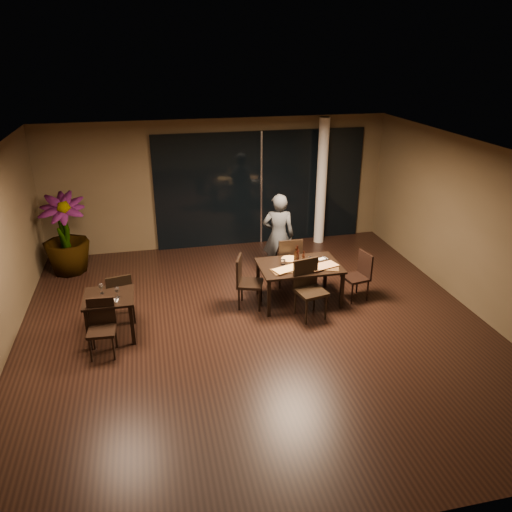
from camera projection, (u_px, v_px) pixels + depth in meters
The scene contains 32 objects.
ground at pixel (256, 328), 8.62m from camera, with size 8.00×8.00×0.00m, color black.
wall_back at pixel (218, 184), 11.66m from camera, with size 8.00×0.10×3.00m, color #4C3E28.
wall_front at pixel (357, 418), 4.39m from camera, with size 8.00×0.10×3.00m, color #4C3E28.
wall_right at pixel (479, 229), 8.84m from camera, with size 0.10×8.00×3.00m, color #4C3E28.
ceiling at pixel (256, 154), 7.42m from camera, with size 8.00×8.00×0.04m, color silver.
window_panel at pixel (261, 188), 11.83m from camera, with size 5.00×0.06×2.70m, color black.
column at pixel (322, 182), 11.78m from camera, with size 0.24×0.24×3.00m, color white.
main_table at pixel (299, 269), 9.27m from camera, with size 1.50×1.00×0.75m.
side_table at pixel (109, 303), 8.16m from camera, with size 0.80×0.80×0.75m.
chair_main_far at pixel (289, 259), 9.90m from camera, with size 0.49×0.49×1.03m.
chair_main_near at pixel (309, 285), 8.83m from camera, with size 0.57×0.57×1.05m.
chair_main_left at pixel (245, 279), 9.14m from camera, with size 0.58×0.58×0.98m.
chair_main_right at pixel (360, 273), 9.45m from camera, with size 0.50×0.50×0.92m.
chair_side_far at pixel (119, 295), 8.63m from camera, with size 0.51×0.51×0.93m.
chair_side_near at pixel (102, 324), 7.77m from camera, with size 0.45×0.45×0.91m.
diner at pixel (278, 236), 10.22m from camera, with size 0.60×0.40×1.78m, color #2F3235.
potted_plant at pixel (65, 235), 10.40m from camera, with size 0.93×0.93×1.70m, color #1F4918.
pizza_board_left at pixel (288, 270), 9.01m from camera, with size 0.60×0.30×0.01m, color #412914.
pizza_board_right at pixel (323, 267), 9.13m from camera, with size 0.59×0.30×0.01m, color #4B3018.
oblong_pizza_left at pixel (288, 269), 9.01m from camera, with size 0.51×0.24×0.02m, color maroon, non-canonical shape.
oblong_pizza_right at pixel (323, 266), 9.12m from camera, with size 0.55×0.25×0.02m, color #6A0A09, non-canonical shape.
round_pizza at pixel (290, 259), 9.47m from camera, with size 0.31×0.31×0.01m, color #B52614.
bottle_a at pixel (296, 256), 9.22m from camera, with size 0.07×0.07×0.31m, color black, non-canonical shape.
bottle_b at pixel (304, 258), 9.19m from camera, with size 0.06×0.06×0.28m, color black, non-canonical shape.
bottle_c at pixel (297, 255), 9.24m from camera, with size 0.08×0.08×0.35m, color black, non-canonical shape.
tumbler_left at pixel (283, 262), 9.24m from camera, with size 0.08×0.08×0.10m, color white.
tumbler_right at pixel (310, 259), 9.37m from camera, with size 0.07×0.07×0.09m, color white.
napkin_near at pixel (327, 264), 9.25m from camera, with size 0.18×0.10×0.01m, color white.
napkin_far at pixel (323, 259), 9.48m from camera, with size 0.18×0.10×0.01m, color white.
wine_glass_a at pixel (101, 289), 8.16m from camera, with size 0.08×0.08×0.17m, color white, non-canonical shape.
wine_glass_b at pixel (117, 292), 8.03m from camera, with size 0.08×0.08×0.18m, color white, non-canonical shape.
side_napkin at pixel (112, 301), 7.95m from camera, with size 0.18×0.11×0.01m, color white.
Camera 1 is at (-1.63, -7.24, 4.55)m, focal length 35.00 mm.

